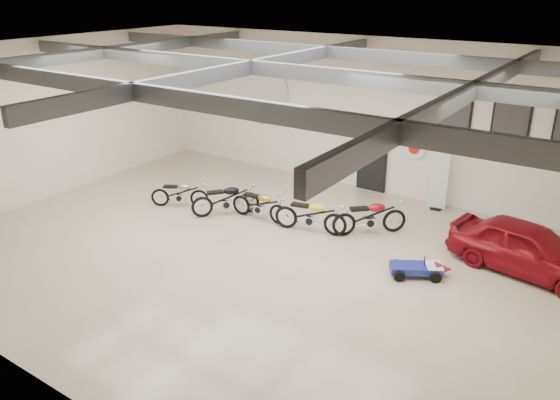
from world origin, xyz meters
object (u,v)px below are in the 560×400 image
Objects in this scene: motorcycle_yellow at (310,214)px; motorcycle_black at (225,198)px; banner_stand at (439,180)px; vintage_car at (528,248)px; motorcycle_red at (370,216)px; motorcycle_silver at (179,193)px; go_kart at (422,266)px; motorcycle_gold at (259,204)px.

motorcycle_black is at bearing 175.08° from motorcycle_yellow.
vintage_car is at bearing -49.16° from banner_stand.
motorcycle_red is 0.56× the size of vintage_car.
go_kart is (7.82, 0.03, -0.19)m from motorcycle_silver.
go_kart is at bearing -84.69° from banner_stand.
motorcycle_black reaches higher than go_kart.
motorcycle_gold is 0.92× the size of motorcycle_yellow.
motorcycle_silver is 9.96m from vintage_car.
motorcycle_silver is 1.63m from motorcycle_black.
motorcycle_silver is 1.18× the size of go_kart.
motorcycle_red reaches higher than motorcycle_yellow.
banner_stand is 0.94× the size of motorcycle_yellow.
motorcycle_black is (-5.13, -3.93, -0.44)m from banner_stand.
motorcycle_gold is at bearing 108.59° from vintage_car.
go_kart is (6.22, -0.28, -0.26)m from motorcycle_black.
go_kart is 2.59m from vintage_car.
banner_stand is 0.52× the size of vintage_car.
go_kart is at bearing -23.61° from motorcycle_yellow.
motorcycle_black is 1.07× the size of motorcycle_gold.
go_kart is (2.06, -1.46, -0.27)m from motorcycle_red.
motorcycle_silver is 2.71m from motorcycle_gold.
banner_stand is 1.10× the size of motorcycle_silver.
motorcycle_red is at bearing 114.19° from go_kart.
motorcycle_silver reaches higher than go_kart.
motorcycle_gold is at bearing 152.22° from motorcycle_red.
motorcycle_red is (-0.98, -2.74, -0.43)m from banner_stand.
motorcycle_yellow is (1.69, 0.09, 0.04)m from motorcycle_gold.
go_kart is at bearing -7.93° from motorcycle_gold.
vintage_car reaches higher than motorcycle_red.
motorcycle_black reaches higher than motorcycle_silver.
vintage_car reaches higher than motorcycle_gold.
motorcycle_yellow reaches higher than go_kart.
motorcycle_gold is at bearing 170.28° from motorcycle_yellow.
motorcycle_yellow is at bearing 138.85° from go_kart.
motorcycle_black reaches higher than motorcycle_gold.
banner_stand is 0.93× the size of motorcycle_red.
motorcycle_yellow reaches higher than motorcycle_silver.
motorcycle_gold is 1.27× the size of go_kart.
motorcycle_red is 2.54m from go_kart.
motorcycle_black is at bearing 109.53° from vintage_car.
motorcycle_yellow is at bearing 1.49° from motorcycle_gold.
banner_stand is at bearing 26.53° from motorcycle_red.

